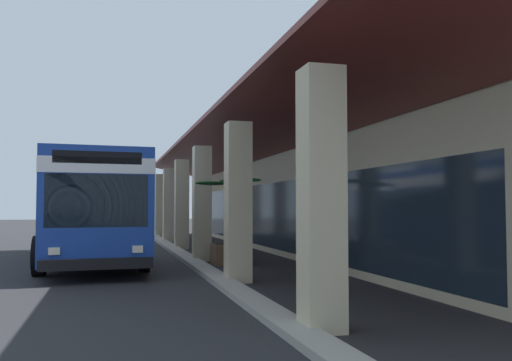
{
  "coord_description": "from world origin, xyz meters",
  "views": [
    {
      "loc": [
        20.62,
        0.22,
        1.7
      ],
      "look_at": [
        5.43,
        4.26,
        2.47
      ],
      "focal_mm": 38.41,
      "sensor_mm": 36.0,
      "label": 1
    }
  ],
  "objects": [
    {
      "name": "ground",
      "position": [
        0.0,
        8.0,
        0.0
      ],
      "size": [
        120.0,
        120.0,
        0.0
      ],
      "primitive_type": "plane",
      "color": "#262628"
    },
    {
      "name": "potted_palm",
      "position": [
        4.45,
        3.66,
        0.57
      ],
      "size": [
        1.72,
        2.04,
        2.62
      ],
      "color": "brown",
      "rests_on": "ground"
    },
    {
      "name": "curb_strip",
      "position": [
        0.73,
        2.65,
        0.06
      ],
      "size": [
        36.86,
        0.5,
        0.12
      ],
      "primitive_type": "cube",
      "color": "#9E998E",
      "rests_on": "ground"
    },
    {
      "name": "plaza_building",
      "position": [
        0.73,
        12.27,
        3.62
      ],
      "size": [
        31.01,
        16.12,
        7.23
      ],
      "color": "#C6B793",
      "rests_on": "ground"
    },
    {
      "name": "transit_bus",
      "position": [
        2.34,
        -0.44,
        1.85
      ],
      "size": [
        11.36,
        3.33,
        3.34
      ],
      "color": "#193D9E",
      "rests_on": "ground"
    }
  ]
}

